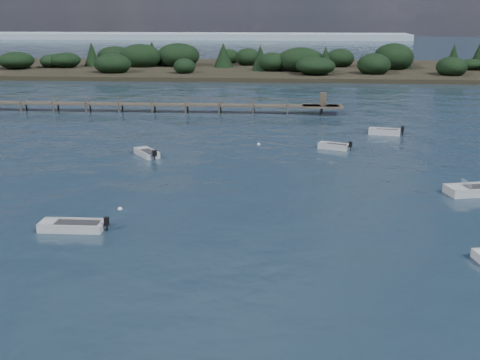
# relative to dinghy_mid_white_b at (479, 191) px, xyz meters

# --- Properties ---
(ground) EXTENTS (400.00, 400.00, 0.00)m
(ground) POSITION_rel_dinghy_mid_white_b_xyz_m (-13.25, 44.85, -0.17)
(ground) COLOR #152431
(ground) RESTS_ON ground
(dinghy_mid_white_b) EXTENTS (5.31, 2.89, 1.29)m
(dinghy_mid_white_b) POSITION_rel_dinghy_mid_white_b_xyz_m (0.00, 0.00, 0.00)
(dinghy_mid_white_b) COLOR #A6AAAD
(dinghy_mid_white_b) RESTS_ON ground
(tender_far_white) EXTENTS (3.19, 2.14, 1.09)m
(tender_far_white) POSITION_rel_dinghy_mid_white_b_xyz_m (-9.34, 13.61, -0.02)
(tender_far_white) COLOR #A6AAAD
(tender_far_white) RESTS_ON ground
(dinghy_mid_grey) EXTENTS (4.17, 1.50, 1.06)m
(dinghy_mid_grey) POSITION_rel_dinghy_mid_white_b_xyz_m (-26.74, -9.23, -0.03)
(dinghy_mid_grey) COLOR #A6AAAD
(dinghy_mid_grey) RESTS_ON ground
(tender_far_grey_b) EXTENTS (3.69, 1.93, 1.24)m
(tender_far_grey_b) POSITION_rel_dinghy_mid_white_b_xyz_m (-3.48, 20.76, 0.01)
(tender_far_grey_b) COLOR #A6AAAD
(tender_far_grey_b) RESTS_ON ground
(tender_far_grey) EXTENTS (2.84, 3.26, 1.12)m
(tender_far_grey) POSITION_rel_dinghy_mid_white_b_xyz_m (-26.39, 9.56, -0.01)
(tender_far_grey) COLOR #A6AAAD
(tender_far_grey) RESTS_ON ground
(buoy_c) EXTENTS (0.32, 0.32, 0.32)m
(buoy_c) POSITION_rel_dinghy_mid_white_b_xyz_m (-24.88, -5.28, -0.17)
(buoy_c) COLOR silver
(buoy_c) RESTS_ON ground
(buoy_e) EXTENTS (0.32, 0.32, 0.32)m
(buoy_e) POSITION_rel_dinghy_mid_white_b_xyz_m (-16.52, 15.04, -0.17)
(buoy_e) COLOR silver
(buoy_e) RESTS_ON ground
(jetty) EXTENTS (64.50, 3.20, 3.40)m
(jetty) POSITION_rel_dinghy_mid_white_b_xyz_m (-34.99, 32.85, 0.82)
(jetty) COLOR #4C4337
(jetty) RESTS_ON ground
(far_headland) EXTENTS (190.00, 40.00, 5.80)m
(far_headland) POSITION_rel_dinghy_mid_white_b_xyz_m (11.75, 84.85, 1.80)
(far_headland) COLOR black
(far_headland) RESTS_ON ground
(distant_haze) EXTENTS (280.00, 20.00, 2.40)m
(distant_haze) POSITION_rel_dinghy_mid_white_b_xyz_m (-103.25, 214.85, -0.17)
(distant_haze) COLOR #8DA2AE
(distant_haze) RESTS_ON ground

